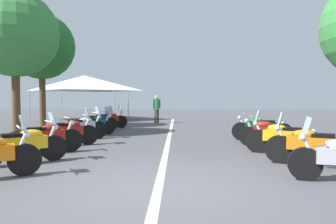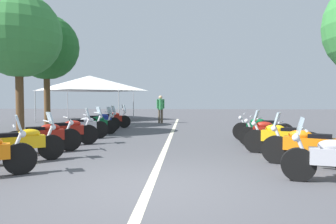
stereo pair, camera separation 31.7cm
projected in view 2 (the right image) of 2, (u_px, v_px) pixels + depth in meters
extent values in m
plane|color=#4C4C51|center=(149.00, 187.00, 5.40)|extent=(80.00, 80.00, 0.00)
cube|color=beige|center=(169.00, 140.00, 11.49)|extent=(23.40, 0.16, 0.01)
cylinder|color=black|center=(20.00, 159.00, 6.29)|extent=(0.46, 0.62, 0.64)
cylinder|color=silver|center=(17.00, 144.00, 6.24)|extent=(0.21, 0.28, 0.58)
cylinder|color=silver|center=(14.00, 127.00, 6.21)|extent=(0.55, 0.36, 0.04)
sphere|color=silver|center=(22.00, 134.00, 6.29)|extent=(0.14, 0.14, 0.14)
cube|color=silver|center=(18.00, 123.00, 6.24)|extent=(0.37, 0.29, 0.32)
cylinder|color=black|center=(51.00, 147.00, 7.80)|extent=(0.50, 0.58, 0.63)
cube|color=#EAB214|center=(21.00, 142.00, 7.39)|extent=(0.88, 1.01, 0.30)
ellipsoid|color=#EAB214|center=(29.00, 133.00, 7.49)|extent=(0.53, 0.57, 0.22)
cube|color=black|center=(11.00, 135.00, 7.26)|extent=(0.50, 0.54, 0.12)
cylinder|color=silver|center=(49.00, 135.00, 7.75)|extent=(0.23, 0.27, 0.58)
cylinder|color=silver|center=(47.00, 121.00, 7.71)|extent=(0.51, 0.42, 0.04)
sphere|color=silver|center=(53.00, 127.00, 7.81)|extent=(0.14, 0.14, 0.14)
cylinder|color=silver|center=(0.00, 154.00, 7.31)|extent=(0.40, 0.48, 0.08)
cube|color=silver|center=(50.00, 118.00, 7.76)|extent=(0.36, 0.32, 0.32)
cylinder|color=black|center=(70.00, 140.00, 9.07)|extent=(0.48, 0.64, 0.67)
cylinder|color=black|center=(16.00, 143.00, 8.38)|extent=(0.48, 0.64, 0.67)
cube|color=maroon|center=(44.00, 135.00, 8.72)|extent=(0.82, 1.06, 0.30)
ellipsoid|color=maroon|center=(50.00, 128.00, 8.79)|extent=(0.50, 0.58, 0.22)
cube|color=black|center=(35.00, 129.00, 8.60)|extent=(0.48, 0.54, 0.12)
cylinder|color=silver|center=(67.00, 130.00, 9.03)|extent=(0.21, 0.28, 0.58)
cylinder|color=silver|center=(66.00, 117.00, 8.99)|extent=(0.54, 0.37, 0.04)
sphere|color=silver|center=(71.00, 123.00, 9.07)|extent=(0.14, 0.14, 0.14)
cylinder|color=silver|center=(27.00, 145.00, 8.68)|extent=(0.36, 0.51, 0.08)
cylinder|color=black|center=(88.00, 135.00, 10.41)|extent=(0.42, 0.66, 0.66)
cylinder|color=black|center=(45.00, 136.00, 9.87)|extent=(0.42, 0.66, 0.66)
cube|color=maroon|center=(67.00, 130.00, 10.13)|extent=(0.72, 1.05, 0.30)
ellipsoid|color=maroon|center=(73.00, 124.00, 10.19)|extent=(0.47, 0.58, 0.22)
cube|color=black|center=(60.00, 125.00, 10.04)|extent=(0.45, 0.55, 0.12)
cylinder|color=silver|center=(86.00, 126.00, 10.37)|extent=(0.19, 0.29, 0.58)
cylinder|color=silver|center=(85.00, 115.00, 10.34)|extent=(0.57, 0.32, 0.04)
sphere|color=silver|center=(90.00, 120.00, 10.41)|extent=(0.14, 0.14, 0.14)
cylinder|color=silver|center=(54.00, 138.00, 10.15)|extent=(0.32, 0.53, 0.08)
cube|color=silver|center=(87.00, 113.00, 10.37)|extent=(0.38, 0.27, 0.32)
cylinder|color=black|center=(100.00, 129.00, 12.05)|extent=(0.50, 0.63, 0.67)
cylinder|color=black|center=(64.00, 131.00, 11.33)|extent=(0.50, 0.63, 0.67)
cube|color=silver|center=(82.00, 126.00, 11.68)|extent=(0.82, 1.00, 0.30)
ellipsoid|color=silver|center=(87.00, 120.00, 11.77)|extent=(0.51, 0.57, 0.22)
cube|color=black|center=(76.00, 121.00, 11.56)|extent=(0.49, 0.54, 0.12)
cylinder|color=silver|center=(98.00, 122.00, 12.00)|extent=(0.22, 0.28, 0.58)
cylinder|color=silver|center=(97.00, 113.00, 11.97)|extent=(0.53, 0.39, 0.04)
sphere|color=silver|center=(101.00, 117.00, 12.05)|extent=(0.14, 0.14, 0.14)
cylinder|color=silver|center=(70.00, 133.00, 11.63)|extent=(0.38, 0.50, 0.08)
cube|color=silver|center=(99.00, 111.00, 12.01)|extent=(0.36, 0.31, 0.32)
cylinder|color=black|center=(110.00, 127.00, 13.43)|extent=(0.48, 0.57, 0.61)
cylinder|color=black|center=(78.00, 129.00, 12.64)|extent=(0.48, 0.57, 0.61)
cube|color=#0C592D|center=(94.00, 124.00, 13.02)|extent=(0.87, 1.02, 0.30)
ellipsoid|color=#0C592D|center=(98.00, 119.00, 13.12)|extent=(0.52, 0.57, 0.22)
cube|color=black|center=(89.00, 120.00, 12.89)|extent=(0.50, 0.54, 0.12)
cylinder|color=silver|center=(109.00, 120.00, 13.38)|extent=(0.23, 0.27, 0.58)
cylinder|color=silver|center=(108.00, 112.00, 13.34)|extent=(0.52, 0.41, 0.04)
sphere|color=silver|center=(111.00, 116.00, 13.43)|extent=(0.14, 0.14, 0.14)
cylinder|color=silver|center=(83.00, 130.00, 12.95)|extent=(0.40, 0.49, 0.08)
cube|color=silver|center=(109.00, 110.00, 13.38)|extent=(0.36, 0.31, 0.32)
cylinder|color=black|center=(114.00, 124.00, 15.05)|extent=(0.46, 0.60, 0.63)
cylinder|color=black|center=(85.00, 125.00, 14.35)|extent=(0.46, 0.60, 0.63)
cube|color=navy|center=(100.00, 121.00, 14.69)|extent=(0.82, 1.05, 0.30)
ellipsoid|color=navy|center=(103.00, 116.00, 14.77)|extent=(0.50, 0.58, 0.22)
cube|color=black|center=(95.00, 117.00, 14.57)|extent=(0.48, 0.54, 0.12)
cylinder|color=silver|center=(113.00, 118.00, 15.01)|extent=(0.22, 0.28, 0.58)
cylinder|color=silver|center=(112.00, 110.00, 14.97)|extent=(0.54, 0.38, 0.04)
sphere|color=silver|center=(115.00, 113.00, 15.06)|extent=(0.14, 0.14, 0.14)
cylinder|color=silver|center=(90.00, 126.00, 14.65)|extent=(0.37, 0.50, 0.08)
cube|color=silver|center=(113.00, 109.00, 15.01)|extent=(0.37, 0.30, 0.32)
cylinder|color=black|center=(124.00, 122.00, 16.25)|extent=(0.45, 0.64, 0.66)
cylinder|color=black|center=(98.00, 123.00, 15.62)|extent=(0.45, 0.64, 0.66)
cube|color=maroon|center=(111.00, 119.00, 15.93)|extent=(0.78, 1.06, 0.30)
ellipsoid|color=maroon|center=(115.00, 115.00, 16.00)|extent=(0.49, 0.58, 0.22)
cube|color=black|center=(107.00, 115.00, 15.82)|extent=(0.47, 0.55, 0.12)
cylinder|color=silver|center=(123.00, 116.00, 16.21)|extent=(0.21, 0.29, 0.58)
cylinder|color=silver|center=(122.00, 109.00, 16.18)|extent=(0.56, 0.35, 0.04)
sphere|color=silver|center=(125.00, 112.00, 16.25)|extent=(0.14, 0.14, 0.14)
cylinder|color=silver|center=(102.00, 124.00, 15.91)|extent=(0.35, 0.51, 0.08)
cube|color=silver|center=(124.00, 108.00, 16.21)|extent=(0.37, 0.29, 0.32)
cylinder|color=black|center=(298.00, 164.00, 5.77)|extent=(0.29, 0.64, 0.62)
ellipsoid|color=silver|center=(333.00, 146.00, 5.58)|extent=(0.38, 0.57, 0.22)
cylinder|color=silver|center=(302.00, 149.00, 5.74)|extent=(0.14, 0.30, 0.58)
cylinder|color=silver|center=(305.00, 129.00, 5.71)|extent=(0.61, 0.20, 0.04)
sphere|color=silver|center=(296.00, 138.00, 5.77)|extent=(0.14, 0.14, 0.14)
cube|color=silver|center=(300.00, 126.00, 5.73)|extent=(0.38, 0.21, 0.32)
cylinder|color=black|center=(276.00, 150.00, 7.33)|extent=(0.42, 0.66, 0.67)
cube|color=orange|center=(309.00, 144.00, 6.98)|extent=(0.72, 1.10, 0.30)
ellipsoid|color=orange|center=(300.00, 135.00, 7.06)|extent=(0.46, 0.58, 0.22)
cube|color=black|center=(320.00, 137.00, 6.86)|extent=(0.44, 0.55, 0.12)
cylinder|color=silver|center=(279.00, 137.00, 7.29)|extent=(0.19, 0.29, 0.58)
cylinder|color=silver|center=(281.00, 122.00, 7.25)|extent=(0.58, 0.31, 0.04)
sphere|color=silver|center=(274.00, 128.00, 7.33)|extent=(0.14, 0.14, 0.14)
cylinder|color=silver|center=(330.00, 160.00, 6.62)|extent=(0.31, 0.53, 0.08)
cube|color=silver|center=(277.00, 119.00, 7.29)|extent=(0.38, 0.27, 0.32)
cylinder|color=black|center=(256.00, 141.00, 8.80)|extent=(0.39, 0.67, 0.66)
cylinder|color=black|center=(310.00, 144.00, 8.16)|extent=(0.39, 0.67, 0.66)
cube|color=#EAB214|center=(282.00, 136.00, 8.47)|extent=(0.68, 1.10, 0.30)
ellipsoid|color=#EAB214|center=(275.00, 129.00, 8.54)|extent=(0.45, 0.58, 0.22)
cube|color=black|center=(291.00, 130.00, 8.37)|extent=(0.43, 0.54, 0.12)
cylinder|color=silver|center=(258.00, 131.00, 8.76)|extent=(0.18, 0.29, 0.58)
cylinder|color=silver|center=(259.00, 118.00, 8.72)|extent=(0.58, 0.28, 0.04)
sphere|color=silver|center=(254.00, 124.00, 8.80)|extent=(0.14, 0.14, 0.14)
cylinder|color=silver|center=(298.00, 148.00, 8.13)|extent=(0.29, 0.54, 0.08)
cube|color=silver|center=(257.00, 116.00, 8.76)|extent=(0.38, 0.25, 0.32)
cylinder|color=black|center=(248.00, 136.00, 10.15)|extent=(0.31, 0.64, 0.62)
cylinder|color=black|center=(293.00, 138.00, 9.68)|extent=(0.31, 0.64, 0.62)
cube|color=maroon|center=(270.00, 131.00, 9.91)|extent=(0.57, 1.09, 0.30)
ellipsoid|color=maroon|center=(264.00, 125.00, 9.96)|extent=(0.40, 0.57, 0.22)
cube|color=black|center=(277.00, 126.00, 9.82)|extent=(0.39, 0.53, 0.12)
cylinder|color=silver|center=(250.00, 127.00, 10.12)|extent=(0.15, 0.30, 0.58)
cylinder|color=silver|center=(251.00, 116.00, 10.09)|extent=(0.61, 0.21, 0.04)
sphere|color=silver|center=(246.00, 121.00, 10.15)|extent=(0.14, 0.14, 0.14)
cylinder|color=silver|center=(284.00, 141.00, 9.61)|extent=(0.23, 0.55, 0.08)
cylinder|color=black|center=(242.00, 131.00, 11.45)|extent=(0.31, 0.67, 0.66)
cylinder|color=black|center=(285.00, 133.00, 10.98)|extent=(0.31, 0.67, 0.66)
cube|color=#0C592D|center=(263.00, 127.00, 11.21)|extent=(0.57, 1.17, 0.30)
ellipsoid|color=#0C592D|center=(258.00, 121.00, 11.26)|extent=(0.39, 0.57, 0.22)
cube|color=black|center=(269.00, 122.00, 11.13)|extent=(0.38, 0.53, 0.12)
cylinder|color=silver|center=(243.00, 123.00, 11.42)|extent=(0.14, 0.30, 0.58)
cylinder|color=silver|center=(245.00, 114.00, 11.39)|extent=(0.61, 0.20, 0.04)
sphere|color=silver|center=(240.00, 118.00, 11.45)|extent=(0.14, 0.14, 0.14)
cylinder|color=silver|center=(276.00, 136.00, 10.91)|extent=(0.22, 0.55, 0.08)
cylinder|color=brown|center=(162.00, 116.00, 19.37)|extent=(0.14, 0.14, 0.86)
cylinder|color=brown|center=(159.00, 116.00, 19.29)|extent=(0.14, 0.14, 0.86)
cylinder|color=#338C4C|center=(161.00, 104.00, 19.30)|extent=(0.32, 0.32, 0.64)
cylinder|color=#338C4C|center=(164.00, 104.00, 19.39)|extent=(0.09, 0.09, 0.58)
cylinder|color=#338C4C|center=(157.00, 104.00, 19.20)|extent=(0.09, 0.09, 0.58)
sphere|color=#D8AD84|center=(161.00, 97.00, 19.28)|extent=(0.23, 0.23, 0.23)
cylinder|color=brown|center=(20.00, 100.00, 12.87)|extent=(0.32, 0.32, 2.95)
sphere|color=#38843D|center=(18.00, 35.00, 12.75)|extent=(3.50, 3.50, 3.50)
cylinder|color=brown|center=(47.00, 99.00, 16.47)|extent=(0.32, 0.32, 3.07)
sphere|color=#236628|center=(46.00, 47.00, 16.35)|extent=(3.41, 3.41, 3.41)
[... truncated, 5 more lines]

